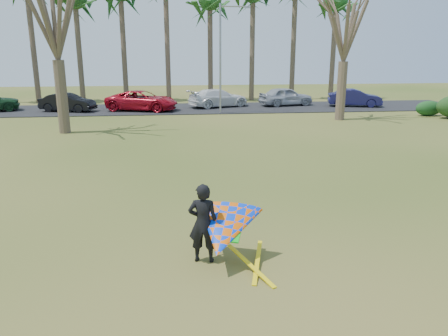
{
  "coord_description": "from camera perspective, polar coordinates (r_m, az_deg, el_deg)",
  "views": [
    {
      "loc": [
        -1.53,
        -11.4,
        4.77
      ],
      "look_at": [
        0.0,
        2.0,
        1.1
      ],
      "focal_mm": 35.0,
      "sensor_mm": 36.0,
      "label": 1
    }
  ],
  "objects": [
    {
      "name": "ground",
      "position": [
        12.45,
        1.05,
        -7.3
      ],
      "size": [
        100.0,
        100.0,
        0.0
      ],
      "primitive_type": "plane",
      "color": "#254910",
      "rests_on": "ground"
    },
    {
      "name": "car_4",
      "position": [
        38.7,
        8.08,
        9.26
      ],
      "size": [
        4.94,
        2.85,
        1.58
      ],
      "primitive_type": "imported",
      "rotation": [
        0.0,
        0.0,
        1.79
      ],
      "color": "#A4A8B2",
      "rests_on": "parking_strip"
    },
    {
      "name": "hedge_far",
      "position": [
        35.99,
        25.18,
        7.07
      ],
      "size": [
        2.01,
        0.95,
        1.12
      ],
      "primitive_type": "ellipsoid",
      "color": "#163D1A",
      "rests_on": "ground"
    },
    {
      "name": "palm_9",
      "position": [
        45.37,
        14.47,
        20.33
      ],
      "size": [
        4.84,
        4.84,
        10.84
      ],
      "color": "brown",
      "rests_on": "ground"
    },
    {
      "name": "car_1",
      "position": [
        36.68,
        -19.74,
        8.07
      ],
      "size": [
        4.53,
        2.6,
        1.41
      ],
      "primitive_type": "imported",
      "rotation": [
        0.0,
        0.0,
        1.3
      ],
      "color": "black",
      "rests_on": "parking_strip"
    },
    {
      "name": "kite_flyer",
      "position": [
        9.91,
        -0.39,
        -8.02
      ],
      "size": [
        2.13,
        2.39,
        2.04
      ],
      "color": "black",
      "rests_on": "ground"
    },
    {
      "name": "car_5",
      "position": [
        39.32,
        16.7,
        8.78
      ],
      "size": [
        4.68,
        2.63,
        1.46
      ],
      "primitive_type": "imported",
      "rotation": [
        0.0,
        0.0,
        1.31
      ],
      "color": "#181745",
      "rests_on": "parking_strip"
    },
    {
      "name": "car_3",
      "position": [
        37.4,
        -0.72,
        9.14
      ],
      "size": [
        5.57,
        3.83,
        1.5
      ],
      "primitive_type": "imported",
      "rotation": [
        0.0,
        0.0,
        1.94
      ],
      "color": "white",
      "rests_on": "parking_strip"
    },
    {
      "name": "palm_6",
      "position": [
        42.77,
        -1.86,
        21.11
      ],
      "size": [
        4.84,
        4.84,
        10.84
      ],
      "color": "#4C3B2E",
      "rests_on": "ground"
    },
    {
      "name": "bare_tree_left",
      "position": [
        27.27,
        -21.4,
        18.75
      ],
      "size": [
        6.6,
        6.6,
        9.7
      ],
      "color": "#483B2B",
      "rests_on": "ground"
    },
    {
      "name": "car_2",
      "position": [
        35.71,
        -10.65,
        8.65
      ],
      "size": [
        6.13,
        4.06,
        1.56
      ],
      "primitive_type": "imported",
      "rotation": [
        0.0,
        0.0,
        1.29
      ],
      "color": "#AA0D1D",
      "rests_on": "parking_strip"
    },
    {
      "name": "streetlight",
      "position": [
        33.6,
        -0.21,
        14.7
      ],
      "size": [
        2.28,
        0.18,
        8.0
      ],
      "color": "gray",
      "rests_on": "ground"
    },
    {
      "name": "parking_strip",
      "position": [
        36.74,
        -4.1,
        7.77
      ],
      "size": [
        46.0,
        7.0,
        0.06
      ],
      "primitive_type": "cube",
      "color": "black",
      "rests_on": "ground"
    },
    {
      "name": "bare_tree_right",
      "position": [
        31.63,
        15.66,
        17.94
      ],
      "size": [
        6.27,
        6.27,
        9.21
      ],
      "color": "brown",
      "rests_on": "ground"
    }
  ]
}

